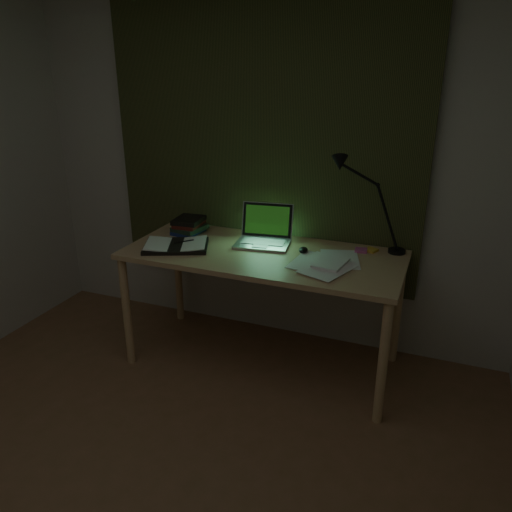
{
  "coord_description": "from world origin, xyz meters",
  "views": [
    {
      "loc": [
        1.21,
        -1.23,
        1.92
      ],
      "look_at": [
        0.17,
        1.42,
        0.82
      ],
      "focal_mm": 35.0,
      "sensor_mm": 36.0,
      "label": 1
    }
  ],
  "objects": [
    {
      "name": "curtain",
      "position": [
        0.0,
        1.96,
        1.45
      ],
      "size": [
        2.2,
        0.06,
        2.0
      ],
      "primitive_type": "cube",
      "color": "#2B3319",
      "rests_on": "wall_back"
    },
    {
      "name": "desk_lamp",
      "position": [
        0.96,
        1.84,
        1.09
      ],
      "size": [
        0.45,
        0.39,
        0.59
      ],
      "primitive_type": null,
      "rotation": [
        0.0,
        0.0,
        -0.23
      ],
      "color": "black",
      "rests_on": "desk"
    },
    {
      "name": "book_stack",
      "position": [
        -0.45,
        1.71,
        0.86
      ],
      "size": [
        0.2,
        0.23,
        0.11
      ],
      "primitive_type": null,
      "rotation": [
        0.0,
        0.0,
        -0.1
      ],
      "color": "white",
      "rests_on": "desk"
    },
    {
      "name": "laptop",
      "position": [
        0.12,
        1.66,
        0.93
      ],
      "size": [
        0.4,
        0.43,
        0.25
      ],
      "primitive_type": null,
      "rotation": [
        0.0,
        0.0,
        0.14
      ],
      "color": "silver",
      "rests_on": "desk"
    },
    {
      "name": "loose_papers",
      "position": [
        0.56,
        1.51,
        0.81
      ],
      "size": [
        0.45,
        0.47,
        0.02
      ],
      "primitive_type": null,
      "rotation": [
        0.0,
        0.0,
        -0.23
      ],
      "color": "white",
      "rests_on": "desk"
    },
    {
      "name": "open_textbook",
      "position": [
        -0.39,
        1.41,
        0.82
      ],
      "size": [
        0.49,
        0.42,
        0.03
      ],
      "primitive_type": null,
      "rotation": [
        0.0,
        0.0,
        0.4
      ],
      "color": "white",
      "rests_on": "desk"
    },
    {
      "name": "wall_back",
      "position": [
        0.0,
        2.0,
        1.25
      ],
      "size": [
        3.5,
        0.0,
        2.5
      ],
      "primitive_type": "cube",
      "color": "beige",
      "rests_on": "ground"
    },
    {
      "name": "mouse",
      "position": [
        0.41,
        1.63,
        0.82
      ],
      "size": [
        0.07,
        0.1,
        0.03
      ],
      "primitive_type": "ellipsoid",
      "rotation": [
        0.0,
        0.0,
        0.15
      ],
      "color": "black",
      "rests_on": "desk"
    },
    {
      "name": "sticky_pink",
      "position": [
        0.75,
        1.78,
        0.81
      ],
      "size": [
        0.08,
        0.08,
        0.02
      ],
      "primitive_type": "cube",
      "rotation": [
        0.0,
        0.0,
        0.12
      ],
      "color": "#CB4F94",
      "rests_on": "desk"
    },
    {
      "name": "desk",
      "position": [
        0.17,
        1.54,
        0.4
      ],
      "size": [
        1.75,
        0.77,
        0.8
      ],
      "primitive_type": null,
      "color": "tan",
      "rests_on": "floor"
    },
    {
      "name": "sticky_yellow",
      "position": [
        0.8,
        1.81,
        0.81
      ],
      "size": [
        0.09,
        0.09,
        0.02
      ],
      "primitive_type": "cube",
      "rotation": [
        0.0,
        0.0,
        -0.38
      ],
      "color": "gold",
      "rests_on": "desk"
    }
  ]
}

